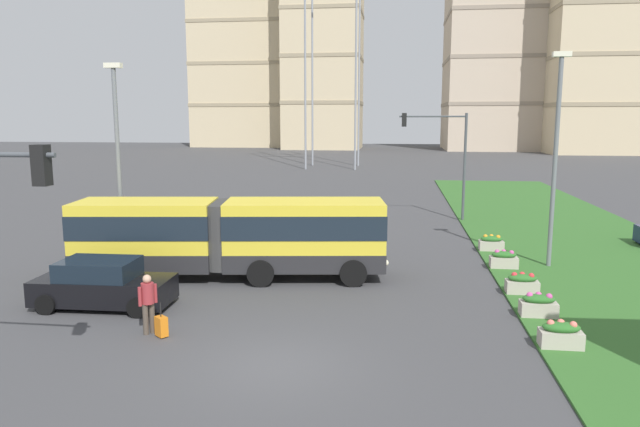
# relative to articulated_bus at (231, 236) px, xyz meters

# --- Properties ---
(ground_plane) EXTENTS (260.00, 260.00, 0.00)m
(ground_plane) POSITION_rel_articulated_bus_xyz_m (3.37, -7.87, -1.65)
(ground_plane) COLOR #424244
(grass_median) EXTENTS (10.00, 70.00, 0.08)m
(grass_median) POSITION_rel_articulated_bus_xyz_m (15.09, 2.13, -1.61)
(grass_median) COLOR #336628
(grass_median) RESTS_ON ground_plane
(articulated_bus) EXTENTS (12.04, 4.09, 3.00)m
(articulated_bus) POSITION_rel_articulated_bus_xyz_m (0.00, 0.00, 0.00)
(articulated_bus) COLOR yellow
(articulated_bus) RESTS_ON ground
(car_black_sedan) EXTENTS (4.44, 2.11, 1.58)m
(car_black_sedan) POSITION_rel_articulated_bus_xyz_m (-3.17, -4.04, -0.90)
(car_black_sedan) COLOR black
(car_black_sedan) RESTS_ON ground
(pedestrian_crossing) EXTENTS (0.40, 0.47, 1.74)m
(pedestrian_crossing) POSITION_rel_articulated_bus_xyz_m (-0.69, -6.15, -0.65)
(pedestrian_crossing) COLOR #4C4238
(pedestrian_crossing) RESTS_ON ground
(rolling_suitcase) EXTENTS (0.43, 0.41, 0.97)m
(rolling_suitcase) POSITION_rel_articulated_bus_xyz_m (-0.24, -6.35, -1.34)
(rolling_suitcase) COLOR orange
(rolling_suitcase) RESTS_ON ground
(flower_planter_0) EXTENTS (1.10, 0.56, 0.74)m
(flower_planter_0) POSITION_rel_articulated_bus_xyz_m (10.69, -5.86, -1.23)
(flower_planter_0) COLOR #B7AD9E
(flower_planter_0) RESTS_ON grass_median
(flower_planter_1) EXTENTS (1.10, 0.56, 0.74)m
(flower_planter_1) POSITION_rel_articulated_bus_xyz_m (10.69, -3.35, -1.23)
(flower_planter_1) COLOR #B7AD9E
(flower_planter_1) RESTS_ON grass_median
(flower_planter_2) EXTENTS (1.10, 0.56, 0.74)m
(flower_planter_2) POSITION_rel_articulated_bus_xyz_m (10.69, -0.95, -1.23)
(flower_planter_2) COLOR #B7AD9E
(flower_planter_2) RESTS_ON grass_median
(flower_planter_3) EXTENTS (1.10, 0.56, 0.74)m
(flower_planter_3) POSITION_rel_articulated_bus_xyz_m (10.69, 2.62, -1.23)
(flower_planter_3) COLOR #B7AD9E
(flower_planter_3) RESTS_ON grass_median
(flower_planter_4) EXTENTS (1.10, 0.56, 0.74)m
(flower_planter_4) POSITION_rel_articulated_bus_xyz_m (10.69, 5.82, -1.23)
(flower_planter_4) COLOR #B7AD9E
(flower_planter_4) RESTS_ON grass_median
(traffic_light_far_right) EXTENTS (3.99, 0.28, 6.42)m
(traffic_light_far_right) POSITION_rel_articulated_bus_xyz_m (9.04, 14.13, 2.74)
(traffic_light_far_right) COLOR #474C51
(traffic_light_far_right) RESTS_ON ground
(streetlight_left) EXTENTS (0.70, 0.28, 8.31)m
(streetlight_left) POSITION_rel_articulated_bus_xyz_m (-5.13, 1.48, 2.94)
(streetlight_left) COLOR slate
(streetlight_left) RESTS_ON ground
(streetlight_median) EXTENTS (0.70, 0.28, 8.69)m
(streetlight_median) POSITION_rel_articulated_bus_xyz_m (12.59, 3.16, 3.13)
(streetlight_median) COLOR slate
(streetlight_median) RESTS_ON ground
(apartment_tower_west) EXTENTS (21.75, 14.71, 42.78)m
(apartment_tower_west) POSITION_rel_articulated_bus_xyz_m (-26.63, 106.67, 19.76)
(apartment_tower_west) COLOR beige
(apartment_tower_west) RESTS_ON ground
(apartment_tower_westcentre) EXTENTS (15.36, 14.51, 44.03)m
(apartment_tower_westcentre) POSITION_rel_articulated_bus_xyz_m (-8.54, 98.49, 20.38)
(apartment_tower_westcentre) COLOR beige
(apartment_tower_westcentre) RESTS_ON ground
(apartment_tower_centre) EXTENTS (17.01, 19.02, 50.58)m
(apartment_tower_centre) POSITION_rel_articulated_bus_xyz_m (24.11, 99.23, 23.66)
(apartment_tower_centre) COLOR #C6B299
(apartment_tower_centre) RESTS_ON ground
(apartment_tower_eastcentre) EXTENTS (17.74, 14.68, 40.26)m
(apartment_tower_eastcentre) POSITION_rel_articulated_bus_xyz_m (41.17, 88.16, 18.50)
(apartment_tower_eastcentre) COLOR beige
(apartment_tower_eastcentre) RESTS_ON ground
(transmission_pylon) EXTENTS (9.00, 6.24, 33.77)m
(transmission_pylon) POSITION_rel_articulated_bus_xyz_m (-1.61, 51.79, 16.68)
(transmission_pylon) COLOR gray
(transmission_pylon) RESTS_ON ground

